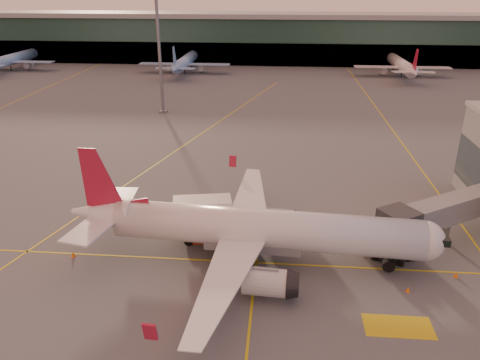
# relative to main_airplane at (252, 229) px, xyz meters

# --- Properties ---
(ground) EXTENTS (600.00, 600.00, 0.00)m
(ground) POSITION_rel_main_airplane_xyz_m (-4.50, -5.32, -3.89)
(ground) COLOR #4C4F54
(ground) RESTS_ON ground
(taxi_markings) EXTENTS (100.12, 173.00, 0.01)m
(taxi_markings) POSITION_rel_main_airplane_xyz_m (-11.82, 39.17, -3.88)
(taxi_markings) COLOR gold
(taxi_markings) RESTS_ON ground
(terminal) EXTENTS (400.00, 20.00, 17.60)m
(terminal) POSITION_rel_main_airplane_xyz_m (-4.50, 136.47, 4.87)
(terminal) COLOR #19382D
(terminal) RESTS_ON ground
(mast_west_near) EXTENTS (2.40, 2.40, 25.60)m
(mast_west_near) POSITION_rel_main_airplane_xyz_m (-24.50, 60.68, 10.97)
(mast_west_near) COLOR slate
(mast_west_near) RESTS_ON ground
(distant_aircraft_row) EXTENTS (290.00, 34.00, 13.00)m
(distant_aircraft_row) POSITION_rel_main_airplane_xyz_m (-25.50, 112.68, -3.89)
(distant_aircraft_row) COLOR #7EA1D4
(distant_aircraft_row) RESTS_ON ground
(main_airplane) EXTENTS (39.68, 35.77, 11.97)m
(main_airplane) POSITION_rel_main_airplane_xyz_m (0.00, 0.00, 0.00)
(main_airplane) COLOR silver
(main_airplane) RESTS_ON ground
(jet_bridge) EXTENTS (18.74, 13.58, 5.91)m
(jet_bridge) POSITION_rel_main_airplane_xyz_m (23.26, 6.64, 0.17)
(jet_bridge) COLOR slate
(jet_bridge) RESTS_ON ground
(catering_truck) EXTENTS (7.01, 4.03, 5.12)m
(catering_truck) POSITION_rel_main_airplane_xyz_m (-5.90, 4.29, -0.98)
(catering_truck) COLOR #A03216
(catering_truck) RESTS_ON ground
(gpu_cart) EXTENTS (2.15, 1.36, 1.22)m
(gpu_cart) POSITION_rel_main_airplane_xyz_m (12.98, 2.91, -3.29)
(gpu_cart) COLOR gold
(gpu_cart) RESTS_ON ground
(pushback_tug) EXTENTS (3.86, 2.93, 1.77)m
(pushback_tug) POSITION_rel_main_airplane_xyz_m (14.81, 1.59, -3.17)
(pushback_tug) COLOR black
(pushback_tug) RESTS_ON ground
(cone_nose) EXTENTS (0.48, 0.48, 0.61)m
(cone_nose) POSITION_rel_main_airplane_xyz_m (21.02, -1.17, -3.59)
(cone_nose) COLOR orange
(cone_nose) RESTS_ON ground
(cone_tail) EXTENTS (0.48, 0.48, 0.61)m
(cone_tail) POSITION_rel_main_airplane_xyz_m (-19.61, -0.87, -3.60)
(cone_tail) COLOR orange
(cone_tail) RESTS_ON ground
(cone_wing_left) EXTENTS (0.43, 0.43, 0.54)m
(cone_wing_left) POSITION_rel_main_airplane_xyz_m (-1.36, 18.15, -3.63)
(cone_wing_left) COLOR orange
(cone_wing_left) RESTS_ON ground
(cone_fwd) EXTENTS (0.43, 0.43, 0.55)m
(cone_fwd) POSITION_rel_main_airplane_xyz_m (15.54, -4.11, -3.63)
(cone_fwd) COLOR orange
(cone_fwd) RESTS_ON ground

